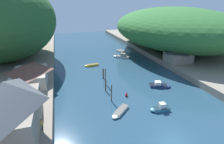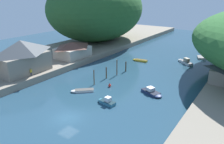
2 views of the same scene
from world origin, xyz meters
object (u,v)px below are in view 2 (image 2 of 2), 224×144
(boathouse_shed, at_px, (73,49))
(boat_far_right_bank, at_px, (152,92))
(boat_yellow_tender, at_px, (185,62))
(person_by_boathouse, at_px, (77,56))
(boat_white_cruiser, at_px, (106,101))
(person_on_quay, at_px, (31,72))
(channel_buoy_near, at_px, (110,85))
(boat_open_rowboat, at_px, (140,60))
(boat_far_upstream, at_px, (201,57))
(boat_near_quay, at_px, (82,91))
(waterfront_building, at_px, (22,56))

(boathouse_shed, bearing_deg, boat_far_right_bank, -13.87)
(boat_yellow_tender, xyz_separation_m, person_by_boathouse, (-22.73, -17.64, 1.97))
(boat_white_cruiser, xyz_separation_m, person_on_quay, (-18.25, -1.26, 2.04))
(channel_buoy_near, bearing_deg, boat_open_rowboat, 99.74)
(person_on_quay, bearing_deg, boat_white_cruiser, -94.68)
(boat_far_right_bank, relative_size, person_on_quay, 2.81)
(boat_open_rowboat, xyz_separation_m, boat_yellow_tender, (11.01, 5.06, 0.25))
(boat_yellow_tender, bearing_deg, boat_far_upstream, 20.22)
(person_on_quay, bearing_deg, boat_near_quay, -86.41)
(boat_white_cruiser, bearing_deg, boat_far_right_bank, -26.60)
(person_on_quay, bearing_deg, boat_open_rowboat, -31.69)
(person_on_quay, bearing_deg, boathouse_shed, 2.55)
(boat_far_upstream, relative_size, channel_buoy_near, 5.07)
(boat_open_rowboat, relative_size, person_on_quay, 2.53)
(waterfront_building, distance_m, person_on_quay, 4.42)
(boat_white_cruiser, relative_size, boat_yellow_tender, 0.68)
(boat_far_right_bank, height_order, person_by_boathouse, person_by_boathouse)
(waterfront_building, distance_m, boat_far_right_bank, 28.33)
(boat_far_right_bank, height_order, person_on_quay, person_on_quay)
(boat_far_upstream, xyz_separation_m, person_by_boathouse, (-25.13, -25.50, 2.20))
(waterfront_building, relative_size, person_on_quay, 6.75)
(boat_yellow_tender, xyz_separation_m, boat_near_quay, (-10.83, -29.27, -0.26))
(waterfront_building, height_order, boat_near_quay, waterfront_building)
(waterfront_building, distance_m, channel_buoy_near, 19.93)
(boat_white_cruiser, height_order, boat_far_upstream, boat_white_cruiser)
(channel_buoy_near, distance_m, person_by_boathouse, 16.60)
(boat_yellow_tender, height_order, person_by_boathouse, person_by_boathouse)
(channel_buoy_near, xyz_separation_m, person_on_quay, (-14.68, -7.42, 2.11))
(boat_white_cruiser, relative_size, person_on_quay, 2.06)
(boat_open_rowboat, bearing_deg, boat_white_cruiser, -170.53)
(person_on_quay, xyz_separation_m, person_by_boathouse, (-0.36, 14.13, 0.00))
(boat_far_right_bank, xyz_separation_m, boat_yellow_tender, (-0.78, 22.65, 0.12))
(waterfront_building, xyz_separation_m, boat_near_quay, (14.99, 1.86, -4.93))
(boat_yellow_tender, bearing_deg, person_on_quay, -177.97)
(boat_far_upstream, height_order, channel_buoy_near, channel_buoy_near)
(boat_far_upstream, bearing_deg, boat_yellow_tender, -126.37)
(boathouse_shed, bearing_deg, boat_yellow_tender, 32.41)
(boat_white_cruiser, height_order, person_on_quay, person_on_quay)
(boat_open_rowboat, bearing_deg, person_by_boathouse, 131.36)
(boathouse_shed, distance_m, boat_far_upstream, 36.94)
(boat_far_right_bank, relative_size, person_by_boathouse, 2.81)
(boat_near_quay, bearing_deg, boat_far_upstream, -62.42)
(boat_white_cruiser, bearing_deg, boat_yellow_tender, -2.31)
(waterfront_building, xyz_separation_m, boathouse_shed, (0.35, 14.96, -1.52))
(boat_far_right_bank, xyz_separation_m, person_by_boathouse, (-23.52, 5.01, 2.09))
(boat_open_rowboat, xyz_separation_m, boat_white_cruiser, (6.89, -25.45, 0.18))
(boathouse_shed, xyz_separation_m, boat_near_quay, (14.64, -13.10, -3.41))
(boat_open_rowboat, xyz_separation_m, boat_far_right_bank, (11.80, -17.59, 0.13))
(waterfront_building, xyz_separation_m, person_by_boathouse, (3.08, 13.49, -2.70))
(waterfront_building, height_order, boat_yellow_tender, waterfront_building)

